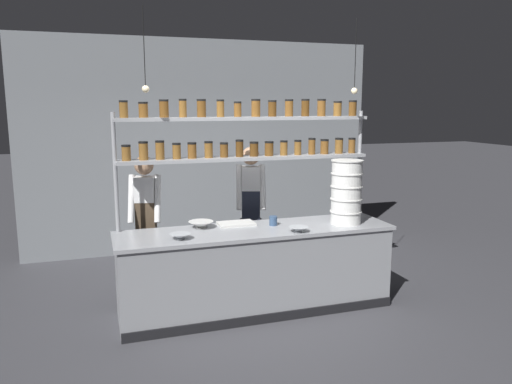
% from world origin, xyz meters
% --- Properties ---
extents(ground_plane, '(40.00, 40.00, 0.00)m').
position_xyz_m(ground_plane, '(0.00, 0.00, 0.00)').
color(ground_plane, '#3D3D42').
extents(back_wall, '(5.40, 0.12, 3.20)m').
position_xyz_m(back_wall, '(0.00, 2.61, 1.60)').
color(back_wall, gray).
rests_on(back_wall, ground_plane).
extents(prep_counter, '(3.00, 0.76, 0.92)m').
position_xyz_m(prep_counter, '(0.00, -0.00, 0.46)').
color(prep_counter, gray).
rests_on(prep_counter, ground_plane).
extents(spice_shelf_unit, '(2.88, 0.28, 2.30)m').
position_xyz_m(spice_shelf_unit, '(-0.00, 0.33, 1.85)').
color(spice_shelf_unit, '#999BA0').
rests_on(spice_shelf_unit, ground_plane).
extents(chef_left, '(0.41, 0.34, 1.68)m').
position_xyz_m(chef_left, '(-1.09, 0.68, 0.97)').
color(chef_left, black).
rests_on(chef_left, ground_plane).
extents(chef_center, '(0.41, 0.34, 1.73)m').
position_xyz_m(chef_center, '(0.21, 0.84, 1.00)').
color(chef_center, black).
rests_on(chef_center, ground_plane).
extents(container_stack, '(0.36, 0.36, 0.72)m').
position_xyz_m(container_stack, '(1.03, -0.08, 1.28)').
color(container_stack, white).
rests_on(container_stack, prep_counter).
extents(cutting_board, '(0.40, 0.26, 0.02)m').
position_xyz_m(cutting_board, '(-0.15, 0.25, 0.93)').
color(cutting_board, silver).
rests_on(cutting_board, prep_counter).
extents(prep_bowl_near_left, '(0.21, 0.21, 0.06)m').
position_xyz_m(prep_bowl_near_left, '(-0.85, -0.17, 0.95)').
color(prep_bowl_near_left, '#B2B7BC').
rests_on(prep_bowl_near_left, prep_counter).
extents(prep_bowl_center_front, '(0.21, 0.21, 0.06)m').
position_xyz_m(prep_bowl_center_front, '(0.38, -0.27, 0.95)').
color(prep_bowl_center_front, '#B2B7BC').
rests_on(prep_bowl_center_front, prep_counter).
extents(prep_bowl_center_back, '(0.27, 0.27, 0.07)m').
position_xyz_m(prep_bowl_center_back, '(-0.56, 0.22, 0.96)').
color(prep_bowl_center_back, silver).
rests_on(prep_bowl_center_back, prep_counter).
extents(serving_cup_front, '(0.09, 0.09, 0.10)m').
position_xyz_m(serving_cup_front, '(0.23, 0.09, 0.97)').
color(serving_cup_front, '#334C70').
rests_on(serving_cup_front, prep_counter).
extents(pendant_light_row, '(2.32, 0.07, 0.80)m').
position_xyz_m(pendant_light_row, '(0.01, 0.00, 2.43)').
color(pendant_light_row, black).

